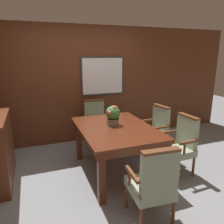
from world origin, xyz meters
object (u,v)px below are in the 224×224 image
Objects in this scene: chair_right_far at (155,130)px; chair_head_near at (153,183)px; chair_head_far at (96,122)px; chair_right_near at (180,144)px; dining_table at (115,133)px; potted_plant at (113,115)px.

chair_head_near is at bearing -37.32° from chair_right_far.
chair_right_near is (0.93, -1.54, 0.00)m from chair_head_far.
chair_right_far is at bearing 20.09° from dining_table.
dining_table is 1.04m from chair_right_near.
chair_head_near is at bearing -88.43° from chair_head_far.
chair_right_far is 0.70m from chair_right_near.
dining_table is 1.19m from chair_head_far.
dining_table is 1.18m from chair_head_near.
chair_right_far is at bearing -117.98° from chair_head_near.
chair_head_near is 1.35m from potted_plant.
dining_table is at bearing -113.46° from chair_right_near.
chair_right_far is at bearing 179.52° from chair_right_near.
chair_head_far is 1.23m from chair_right_far.
chair_right_far and chair_right_near have the same top height.
potted_plant is at bearing -119.29° from chair_right_near.
chair_head_far and chair_head_near have the same top height.
chair_right_near is 1.15m from potted_plant.
potted_plant reaches higher than chair_head_far.
chair_head_near is at bearing -52.91° from chair_right_near.
chair_head_far is 1.00× the size of chair_head_near.
dining_table is 1.00m from chair_right_far.
chair_head_far is 1.15m from potted_plant.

